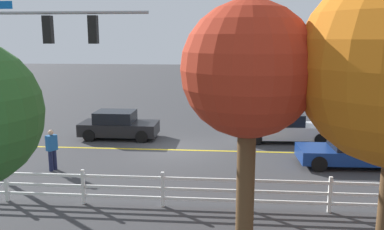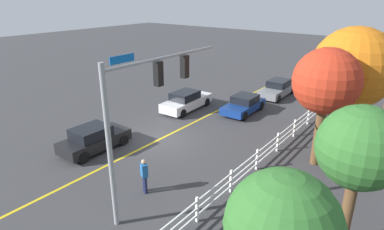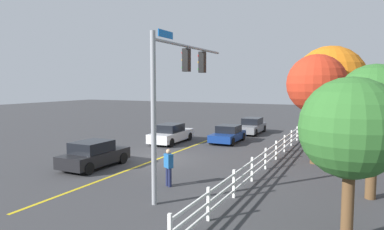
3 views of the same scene
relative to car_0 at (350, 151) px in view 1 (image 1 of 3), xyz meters
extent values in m
plane|color=#38383A|center=(7.59, -1.77, -0.64)|extent=(120.00, 120.00, 0.00)
cube|color=gold|center=(3.59, -1.77, -0.63)|extent=(28.00, 0.16, 0.01)
cylinder|color=gray|center=(11.22, 2.28, 5.56)|extent=(6.44, 0.12, 0.12)
cube|color=black|center=(11.72, 2.28, 4.96)|extent=(0.32, 0.28, 1.00)
sphere|color=red|center=(11.72, 2.13, 5.28)|extent=(0.17, 0.17, 0.17)
sphere|color=orange|center=(11.72, 2.13, 4.96)|extent=(0.17, 0.17, 0.17)
sphere|color=#148C19|center=(11.72, 2.13, 4.64)|extent=(0.17, 0.17, 0.17)
cube|color=black|center=(10.03, 2.28, 4.96)|extent=(0.32, 0.28, 1.00)
sphere|color=red|center=(10.03, 2.13, 5.28)|extent=(0.17, 0.17, 0.17)
sphere|color=orange|center=(10.03, 2.13, 4.96)|extent=(0.17, 0.17, 0.17)
sphere|color=#148C19|center=(10.03, 2.13, 4.64)|extent=(0.17, 0.17, 0.17)
cube|color=navy|center=(0.06, 0.00, -0.14)|extent=(4.16, 1.87, 0.55)
cube|color=black|center=(-0.15, 0.00, 0.42)|extent=(1.87, 1.64, 0.56)
cylinder|color=black|center=(1.44, 0.86, -0.32)|extent=(0.64, 0.23, 0.64)
cylinder|color=black|center=(1.48, -0.80, -0.32)|extent=(0.64, 0.23, 0.64)
cylinder|color=black|center=(-1.33, -0.86, -0.32)|extent=(0.64, 0.23, 0.64)
cube|color=silver|center=(2.11, -3.89, -0.08)|extent=(4.80, 1.88, 0.67)
cube|color=black|center=(2.35, -3.88, 0.55)|extent=(2.20, 1.62, 0.60)
cylinder|color=black|center=(0.53, -4.74, -0.32)|extent=(0.65, 0.24, 0.64)
cylinder|color=black|center=(0.47, -3.14, -0.32)|extent=(0.65, 0.24, 0.64)
cylinder|color=black|center=(3.75, -4.63, -0.32)|extent=(0.65, 0.24, 0.64)
cylinder|color=black|center=(3.70, -3.03, -0.32)|extent=(0.65, 0.24, 0.64)
cube|color=black|center=(10.87, -3.80, -0.09)|extent=(4.08, 1.81, 0.65)
cube|color=black|center=(11.07, -3.81, 0.53)|extent=(2.04, 1.62, 0.60)
cylinder|color=black|center=(9.48, -4.63, -0.32)|extent=(0.64, 0.22, 0.64)
cylinder|color=black|center=(9.49, -2.96, -0.32)|extent=(0.64, 0.22, 0.64)
cylinder|color=black|center=(12.24, -4.65, -0.32)|extent=(0.64, 0.22, 0.64)
cylinder|color=black|center=(12.26, -2.98, -0.32)|extent=(0.64, 0.22, 0.64)
cylinder|color=#191E3F|center=(12.24, 1.71, -0.21)|extent=(0.16, 0.16, 0.85)
cylinder|color=#191E3F|center=(12.14, 1.53, -0.21)|extent=(0.16, 0.16, 0.85)
cube|color=#1E5999|center=(12.19, 1.62, 0.52)|extent=(0.42, 0.48, 0.62)
sphere|color=tan|center=(12.19, 1.62, 0.94)|extent=(0.22, 0.22, 0.22)
cube|color=white|center=(1.99, 4.75, -0.06)|extent=(0.10, 0.10, 1.15)
cube|color=white|center=(4.59, 4.75, -0.06)|extent=(0.10, 0.10, 1.15)
cube|color=white|center=(7.19, 4.75, -0.06)|extent=(0.10, 0.10, 1.15)
cube|color=white|center=(9.79, 4.75, -0.06)|extent=(0.10, 0.10, 1.15)
cube|color=white|center=(12.39, 4.75, -0.06)|extent=(0.10, 0.10, 1.15)
cube|color=white|center=(4.59, 4.75, 0.31)|extent=(26.00, 0.06, 0.09)
cube|color=white|center=(4.59, 4.75, -0.04)|extent=(26.00, 0.06, 0.09)
cube|color=white|center=(4.59, 4.75, -0.36)|extent=(26.00, 0.06, 0.09)
cylinder|color=brown|center=(4.70, 6.95, 1.03)|extent=(0.46, 0.46, 3.33)
sphere|color=#B22D19|center=(4.70, 6.95, 3.94)|extent=(3.32, 3.32, 3.32)
camera|label=1|loc=(5.25, 16.71, 4.72)|focal=37.58mm
camera|label=2|loc=(21.01, 11.10, 8.03)|focal=30.31mm
camera|label=3|loc=(25.28, 9.13, 3.93)|focal=32.25mm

